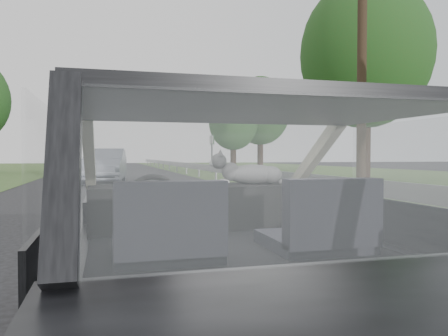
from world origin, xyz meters
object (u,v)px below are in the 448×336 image
utility_pole (362,53)px  cat (253,173)px  subject_car (232,241)px  other_car (105,166)px  highway_sign (212,154)px

utility_pole → cat: bearing=-126.4°
utility_pole → subject_car: bearing=-125.9°
subject_car → cat: 0.79m
other_car → highway_sign: 12.07m
other_car → cat: bearing=-80.6°
subject_car → highway_sign: (6.42, 27.18, 0.57)m
subject_car → highway_sign: bearing=76.7°
subject_car → other_car: size_ratio=0.87×
highway_sign → utility_pole: (0.40, -17.77, 3.01)m
cat → highway_sign: 27.25m
other_car → highway_sign: bearing=59.3°
subject_car → highway_sign: 27.94m
cat → other_car: (-1.07, 16.86, -0.32)m
cat → other_car: 16.90m
cat → highway_sign: (6.09, 26.56, 0.22)m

